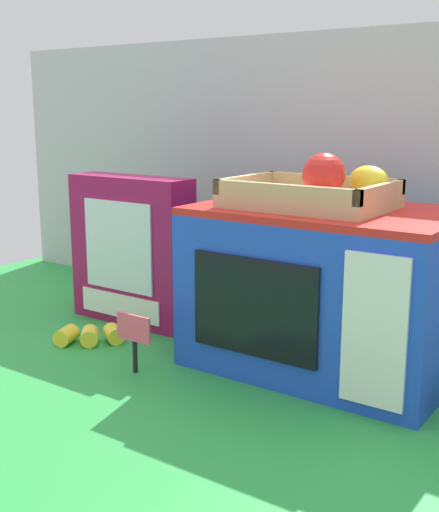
{
  "coord_description": "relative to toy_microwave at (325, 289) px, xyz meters",
  "views": [
    {
      "loc": [
        0.68,
        -0.99,
        0.43
      ],
      "look_at": [
        -0.0,
        -0.02,
        0.16
      ],
      "focal_mm": 46.57,
      "sensor_mm": 36.0,
      "label": 1
    }
  ],
  "objects": [
    {
      "name": "ground_plane",
      "position": [
        -0.21,
        0.02,
        -0.14
      ],
      "size": [
        1.7,
        1.7,
        0.0
      ],
      "primitive_type": "plane",
      "color": "green",
      "rests_on": "ground"
    },
    {
      "name": "display_back_panel",
      "position": [
        -0.21,
        0.27,
        0.15
      ],
      "size": [
        1.61,
        0.03,
        0.58
      ],
      "primitive_type": "cube",
      "color": "#B7BABF",
      "rests_on": "ground"
    },
    {
      "name": "loose_toy_banana",
      "position": [
        -0.4,
        -0.15,
        -0.12
      ],
      "size": [
        0.12,
        0.11,
        0.03
      ],
      "color": "yellow",
      "rests_on": "ground"
    },
    {
      "name": "price_sign",
      "position": [
        -0.24,
        -0.21,
        -0.07
      ],
      "size": [
        0.07,
        0.01,
        0.1
      ],
      "color": "black",
      "rests_on": "ground"
    },
    {
      "name": "food_groups_crate",
      "position": [
        -0.01,
        -0.01,
        0.16
      ],
      "size": [
        0.25,
        0.18,
        0.09
      ],
      "color": "tan",
      "rests_on": "toy_microwave"
    },
    {
      "name": "toy_microwave",
      "position": [
        0.0,
        0.0,
        0.0
      ],
      "size": [
        0.42,
        0.29,
        0.27
      ],
      "color": "blue",
      "rests_on": "ground"
    },
    {
      "name": "cookie_set_box",
      "position": [
        -0.43,
        -0.0,
        0.01
      ],
      "size": [
        0.27,
        0.08,
        0.3
      ],
      "color": "#99144C",
      "rests_on": "ground"
    }
  ]
}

